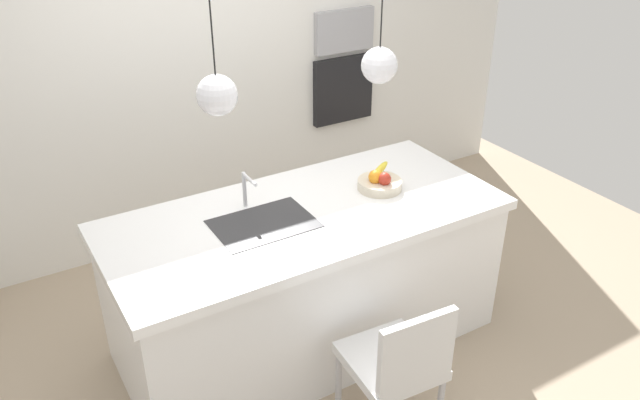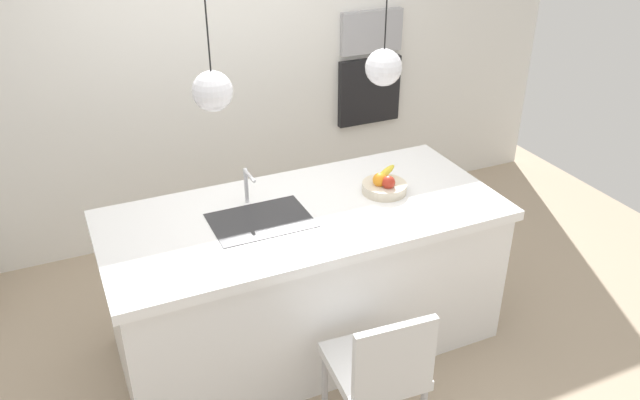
{
  "view_description": "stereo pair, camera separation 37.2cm",
  "coord_description": "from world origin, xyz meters",
  "px_view_note": "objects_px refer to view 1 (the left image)",
  "views": [
    {
      "loc": [
        -1.58,
        -2.81,
        2.77
      ],
      "look_at": [
        0.1,
        0.0,
        0.99
      ],
      "focal_mm": 35.93,
      "sensor_mm": 36.0,
      "label": 1
    },
    {
      "loc": [
        -1.25,
        -2.98,
        2.77
      ],
      "look_at": [
        0.1,
        0.0,
        0.99
      ],
      "focal_mm": 35.93,
      "sensor_mm": 36.0,
      "label": 2
    }
  ],
  "objects_px": {
    "fruit_bowl": "(380,182)",
    "oven": "(343,89)",
    "microwave": "(344,30)",
    "chair_near": "(398,362)"
  },
  "relations": [
    {
      "from": "oven",
      "to": "chair_near",
      "type": "distance_m",
      "value": 2.82
    },
    {
      "from": "microwave",
      "to": "chair_near",
      "type": "bearing_deg",
      "value": -116.65
    },
    {
      "from": "oven",
      "to": "chair_near",
      "type": "height_order",
      "value": "oven"
    },
    {
      "from": "oven",
      "to": "fruit_bowl",
      "type": "bearing_deg",
      "value": -115.01
    },
    {
      "from": "chair_near",
      "to": "microwave",
      "type": "bearing_deg",
      "value": 63.35
    },
    {
      "from": "fruit_bowl",
      "to": "microwave",
      "type": "height_order",
      "value": "microwave"
    },
    {
      "from": "fruit_bowl",
      "to": "chair_near",
      "type": "distance_m",
      "value": 1.16
    },
    {
      "from": "fruit_bowl",
      "to": "oven",
      "type": "distance_m",
      "value": 1.73
    },
    {
      "from": "fruit_bowl",
      "to": "oven",
      "type": "bearing_deg",
      "value": 64.99
    },
    {
      "from": "microwave",
      "to": "oven",
      "type": "height_order",
      "value": "microwave"
    }
  ]
}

